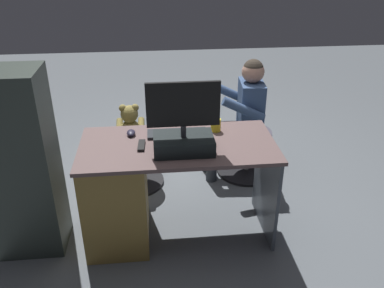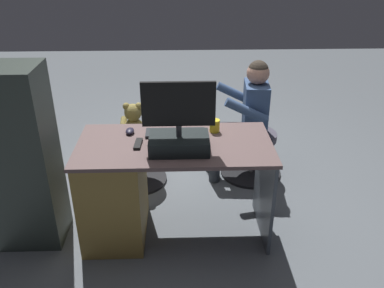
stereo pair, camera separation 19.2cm
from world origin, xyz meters
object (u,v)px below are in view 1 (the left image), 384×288
(computer_mouse, at_px, (131,133))
(teddy_bear, at_px, (130,125))
(person, at_px, (242,110))
(monitor, at_px, (183,133))
(visitor_chair, at_px, (248,150))
(office_chair_teddy, at_px, (133,159))
(cup, at_px, (216,125))
(desk, at_px, (130,189))
(keyboard, at_px, (177,133))
(tv_remote, at_px, (141,145))

(computer_mouse, xyz_separation_m, teddy_bear, (0.04, -0.56, -0.19))
(teddy_bear, xyz_separation_m, person, (-0.97, -0.07, 0.07))
(monitor, relative_size, computer_mouse, 4.88)
(visitor_chair, bearing_deg, person, 4.89)
(monitor, bearing_deg, person, -123.14)
(office_chair_teddy, bearing_deg, cup, 139.82)
(visitor_chair, bearing_deg, desk, 37.74)
(office_chair_teddy, distance_m, teddy_bear, 0.33)
(desk, distance_m, computer_mouse, 0.40)
(monitor, distance_m, office_chair_teddy, 1.10)
(cup, distance_m, person, 0.72)
(keyboard, height_order, visitor_chair, keyboard)
(desk, height_order, teddy_bear, teddy_bear)
(tv_remote, bearing_deg, office_chair_teddy, -78.09)
(keyboard, distance_m, visitor_chair, 1.09)
(monitor, xyz_separation_m, tv_remote, (0.28, -0.08, -0.11))
(monitor, xyz_separation_m, cup, (-0.26, -0.27, -0.08))
(office_chair_teddy, bearing_deg, person, -175.11)
(office_chair_teddy, relative_size, person, 0.49)
(keyboard, height_order, teddy_bear, keyboard)
(keyboard, bearing_deg, teddy_bear, -58.41)
(cup, xyz_separation_m, tv_remote, (0.53, 0.19, -0.04))
(visitor_chair, relative_size, person, 0.51)
(monitor, relative_size, tv_remote, 3.12)
(cup, height_order, office_chair_teddy, cup)
(desk, bearing_deg, monitor, 165.31)
(desk, xyz_separation_m, cup, (-0.63, -0.17, 0.39))
(person, bearing_deg, monitor, 56.86)
(monitor, distance_m, tv_remote, 0.31)
(keyboard, relative_size, tv_remote, 2.80)
(keyboard, relative_size, teddy_bear, 1.23)
(person, bearing_deg, teddy_bear, 4.18)
(teddy_bear, bearing_deg, tv_remote, 98.41)
(monitor, distance_m, teddy_bear, 0.96)
(keyboard, relative_size, visitor_chair, 0.75)
(tv_remote, bearing_deg, monitor, 167.13)
(monitor, xyz_separation_m, teddy_bear, (0.39, -0.83, -0.30))
(office_chair_teddy, bearing_deg, tv_remote, 98.54)
(cup, bearing_deg, computer_mouse, 0.89)
(monitor, distance_m, person, 1.10)
(tv_remote, bearing_deg, desk, -6.93)
(computer_mouse, distance_m, person, 1.14)
(computer_mouse, xyz_separation_m, cup, (-0.60, -0.01, 0.03))
(cup, xyz_separation_m, teddy_bear, (0.64, -0.55, -0.22))
(teddy_bear, distance_m, person, 0.98)
(keyboard, xyz_separation_m, computer_mouse, (0.32, -0.02, 0.01))
(monitor, height_order, computer_mouse, monitor)
(person, bearing_deg, office_chair_teddy, 4.89)
(cup, distance_m, teddy_bear, 0.87)
(desk, height_order, monitor, monitor)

